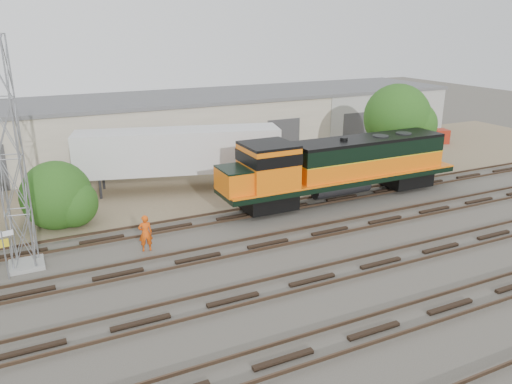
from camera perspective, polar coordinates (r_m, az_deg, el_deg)
name	(u,v)px	position (r m, az deg, el deg)	size (l,w,h in m)	color
ground	(281,256)	(25.98, 2.89, -7.30)	(140.00, 140.00, 0.00)	#47423A
dirt_strip	(188,179)	(38.89, -7.75, 1.48)	(80.00, 16.00, 0.02)	#726047
tracks	(312,280)	(23.65, 6.43, -9.95)	(80.00, 20.40, 0.28)	black
warehouse	(159,127)	(45.71, -11.04, 7.29)	(58.40, 10.40, 5.30)	beige
locomotive	(339,166)	(33.72, 9.42, 2.96)	(17.38, 3.05, 4.18)	black
signal_tower	(10,162)	(25.59, -26.28, 3.08)	(1.62, 1.62, 10.97)	gray
sign_post	(3,246)	(25.73, -26.90, -5.52)	(0.99, 0.23, 2.44)	gray
worker	(145,233)	(26.76, -12.52, -4.61)	(0.73, 0.48, 1.99)	#EA4E0D
semi_trailer	(184,152)	(35.85, -8.25, 4.54)	(14.45, 6.39, 4.37)	silver
dumpster_blue	(411,133)	(53.98, 17.30, 6.43)	(1.60, 1.50, 1.50)	navy
dumpster_red	(440,136)	(53.58, 20.24, 5.99)	(1.50, 1.40, 1.40)	maroon
tree_mid	(61,197)	(31.44, -21.42, -0.58)	(4.30, 4.10, 4.10)	#382619
tree_east	(401,119)	(41.25, 16.26, 8.01)	(5.47, 5.20, 7.03)	#382619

